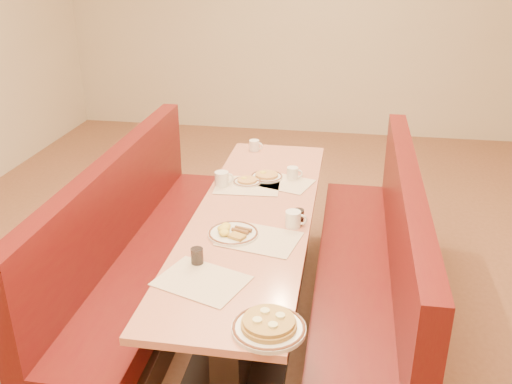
% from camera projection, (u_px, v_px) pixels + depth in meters
% --- Properties ---
extents(ground, '(8.00, 8.00, 0.00)m').
position_uv_depth(ground, '(254.00, 316.00, 3.73)').
color(ground, '#9E6647').
rests_on(ground, ground).
extents(room_envelope, '(6.04, 8.04, 2.82)m').
position_uv_depth(room_envelope, '(253.00, 8.00, 2.95)').
color(room_envelope, beige).
rests_on(room_envelope, ground).
extents(diner_table, '(0.70, 2.50, 0.75)m').
position_uv_depth(diner_table, '(254.00, 267.00, 3.58)').
color(diner_table, black).
rests_on(diner_table, ground).
extents(booth_left, '(0.55, 2.50, 1.05)m').
position_uv_depth(booth_left, '(143.00, 259.00, 3.70)').
color(booth_left, '#4C3326').
rests_on(booth_left, ground).
extents(booth_right, '(0.55, 2.50, 1.05)m').
position_uv_depth(booth_right, '(372.00, 279.00, 3.48)').
color(booth_right, '#4C3326').
rests_on(booth_right, ground).
extents(placemat_near_left, '(0.49, 0.43, 0.00)m').
position_uv_depth(placemat_near_left, '(202.00, 281.00, 2.74)').
color(placemat_near_left, beige).
rests_on(placemat_near_left, diner_table).
extents(placemat_near_right, '(0.47, 0.39, 0.00)m').
position_uv_depth(placemat_near_right, '(259.00, 239.00, 3.13)').
color(placemat_near_right, beige).
rests_on(placemat_near_right, diner_table).
extents(placemat_far_left, '(0.44, 0.35, 0.00)m').
position_uv_depth(placemat_far_left, '(248.00, 186.00, 3.81)').
color(placemat_far_left, beige).
rests_on(placemat_far_left, diner_table).
extents(placemat_far_right, '(0.44, 0.38, 0.00)m').
position_uv_depth(placemat_far_right, '(283.00, 183.00, 3.85)').
color(placemat_far_right, beige).
rests_on(placemat_far_right, diner_table).
extents(pancake_plate, '(0.32, 0.32, 0.07)m').
position_uv_depth(pancake_plate, '(269.00, 326.00, 2.39)').
color(pancake_plate, white).
rests_on(pancake_plate, diner_table).
extents(eggs_plate, '(0.28, 0.28, 0.06)m').
position_uv_depth(eggs_plate, '(232.00, 233.00, 3.16)').
color(eggs_plate, white).
rests_on(eggs_plate, diner_table).
extents(extra_plate_mid, '(0.22, 0.22, 0.04)m').
position_uv_depth(extra_plate_mid, '(267.00, 176.00, 3.92)').
color(extra_plate_mid, white).
rests_on(extra_plate_mid, diner_table).
extents(extra_plate_far, '(0.19, 0.19, 0.04)m').
position_uv_depth(extra_plate_far, '(247.00, 181.00, 3.85)').
color(extra_plate_far, white).
rests_on(extra_plate_far, diner_table).
extents(coffee_mug_a, '(0.13, 0.09, 0.10)m').
position_uv_depth(coffee_mug_a, '(294.00, 219.00, 3.25)').
color(coffee_mug_a, white).
rests_on(coffee_mug_a, diner_table).
extents(coffee_mug_b, '(0.13, 0.09, 0.10)m').
position_uv_depth(coffee_mug_b, '(222.00, 179.00, 3.79)').
color(coffee_mug_b, white).
rests_on(coffee_mug_b, diner_table).
extents(coffee_mug_c, '(0.11, 0.08, 0.08)m').
position_uv_depth(coffee_mug_c, '(293.00, 173.00, 3.91)').
color(coffee_mug_c, white).
rests_on(coffee_mug_c, diner_table).
extents(coffee_mug_d, '(0.11, 0.08, 0.08)m').
position_uv_depth(coffee_mug_d, '(255.00, 145.00, 4.43)').
color(coffee_mug_d, white).
rests_on(coffee_mug_d, diner_table).
extents(soda_tumbler_near, '(0.06, 0.06, 0.09)m').
position_uv_depth(soda_tumbler_near, '(197.00, 256.00, 2.88)').
color(soda_tumbler_near, black).
rests_on(soda_tumbler_near, diner_table).
extents(soda_tumbler_mid, '(0.06, 0.06, 0.09)m').
position_uv_depth(soda_tumbler_mid, '(298.00, 217.00, 3.29)').
color(soda_tumbler_mid, black).
rests_on(soda_tumbler_mid, diner_table).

